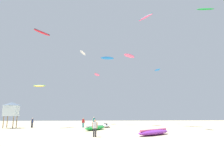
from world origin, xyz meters
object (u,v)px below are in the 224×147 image
kite_grounded_near (105,125)px  kite_aloft_4 (39,86)px  kite_aloft_9 (107,58)px  person_right (94,121)px  kite_aloft_5 (83,53)px  lifeguard_tower (11,109)px  kite_aloft_2 (129,56)px  kite_aloft_3 (145,17)px  kite_grounded_mid (95,128)px  kite_grounded_far (154,132)px  person_foreground (95,127)px  kite_aloft_7 (97,75)px  kite_aloft_0 (157,70)px  kite_aloft_1 (42,33)px  person_midground (83,122)px  kite_aloft_8 (205,9)px  person_left (32,122)px

kite_grounded_near → kite_aloft_4: bearing=131.4°
kite_aloft_9 → person_right: bearing=-118.4°
kite_aloft_4 → kite_aloft_5: kite_aloft_5 is taller
lifeguard_tower → kite_aloft_9: 22.56m
kite_aloft_2 → kite_aloft_3: size_ratio=0.79×
person_right → kite_aloft_2: 15.75m
kite_grounded_mid → kite_grounded_far: bearing=-52.9°
person_foreground → kite_aloft_7: size_ratio=0.54×
kite_aloft_3 → kite_aloft_7: (-9.99, 9.37, -10.89)m
kite_aloft_0 → kite_aloft_5: 20.00m
kite_aloft_1 → kite_aloft_0: bearing=23.1°
person_midground → kite_grounded_near: 4.02m
kite_aloft_4 → kite_aloft_8: 44.24m
person_midground → person_right: size_ratio=0.92×
kite_grounded_mid → person_foreground: bearing=-91.2°
person_midground → kite_aloft_7: (2.44, 13.05, 10.77)m
kite_grounded_far → kite_aloft_4: 40.74m
kite_aloft_3 → kite_aloft_4: size_ratio=1.24×
kite_grounded_mid → kite_aloft_5: kite_aloft_5 is taller
lifeguard_tower → kite_aloft_2: bearing=17.6°
kite_grounded_far → kite_aloft_5: 36.83m
person_foreground → kite_grounded_mid: 9.33m
kite_aloft_3 → kite_aloft_8: 12.61m
person_left → kite_aloft_4: size_ratio=0.48×
person_foreground → kite_grounded_mid: bearing=11.0°
lifeguard_tower → kite_grounded_mid: bearing=-20.9°
lifeguard_tower → kite_aloft_0: bearing=24.2°
kite_aloft_3 → person_right: bearing=177.2°
person_midground → kite_aloft_7: size_ratio=0.52×
person_left → kite_aloft_3: size_ratio=0.39×
person_midground → kite_grounded_near: size_ratio=0.30×
person_left → kite_aloft_2: kite_aloft_2 is taller
lifeguard_tower → kite_aloft_4: size_ratio=1.23×
kite_aloft_1 → kite_grounded_near: bearing=-3.6°
kite_aloft_0 → kite_aloft_7: bearing=179.3°
kite_aloft_2 → kite_aloft_5: (-10.61, 10.63, 3.66)m
kite_grounded_mid → kite_aloft_1: (-10.32, 7.42, 17.15)m
kite_aloft_2 → kite_aloft_3: bearing=-40.1°
person_right → kite_grounded_mid: bearing=168.0°
kite_aloft_2 → person_right: bearing=-163.9°
person_left → kite_aloft_7: bearing=85.2°
person_right → kite_aloft_0: 21.66m
kite_aloft_9 → person_foreground: bearing=-96.7°
kite_aloft_1 → kite_aloft_7: size_ratio=1.18×
kite_aloft_5 → kite_grounded_mid: bearing=-81.6°
lifeguard_tower → kite_aloft_8: bearing=3.0°
kite_aloft_2 → kite_grounded_near: bearing=-135.8°
kite_aloft_5 → kite_aloft_7: size_ratio=1.39×
person_foreground → kite_aloft_3: size_ratio=0.40×
person_right → kite_grounded_mid: (0.17, -9.80, -0.70)m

